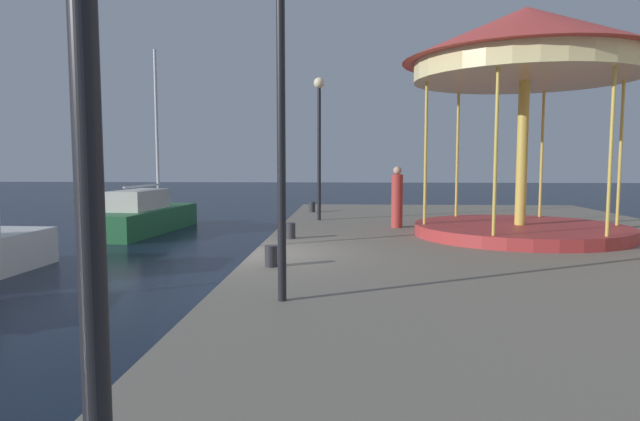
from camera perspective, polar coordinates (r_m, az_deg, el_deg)
ground_plane at (r=12.07m, az=-7.06°, el=-8.14°), size 120.00×120.00×0.00m
quay_dock at (r=12.46m, az=21.69°, el=-6.18°), size 12.11×26.72×0.80m
sailboat_green at (r=22.27m, az=-17.87°, el=-0.53°), size 2.39×6.35×7.24m
carousel at (r=15.46m, az=20.63°, el=14.02°), size 6.30×6.30×5.90m
lamp_post_mid_promenade at (r=7.71m, az=-4.11°, el=14.15°), size 0.36×0.36×4.71m
lamp_post_far_end at (r=18.31m, az=-0.09°, el=8.98°), size 0.36×0.36×4.72m
bollard_south at (r=13.97m, az=-3.07°, el=-2.13°), size 0.24×0.24×0.40m
bollard_north at (r=10.30m, az=-5.12°, el=-4.76°), size 0.24×0.24×0.40m
bollard_center at (r=21.24m, az=-0.83°, el=0.38°), size 0.24×0.24×0.40m
person_far_corner at (r=16.37m, az=8.04°, el=1.20°), size 0.34×0.34×1.82m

